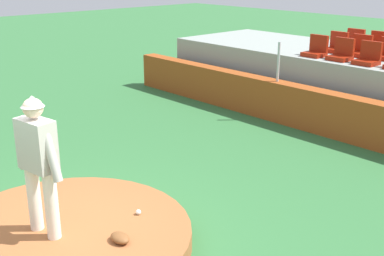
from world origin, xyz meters
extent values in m
plane|color=#306B37|center=(0.00, 0.00, 0.00)|extent=(60.00, 60.00, 0.00)
cylinder|color=#9A5A30|center=(0.00, 0.00, 0.13)|extent=(3.39, 3.39, 0.26)
cylinder|color=white|center=(-0.27, -0.22, 0.71)|extent=(0.17, 0.17, 0.89)
cylinder|color=white|center=(0.08, -0.15, 0.71)|extent=(0.17, 0.17, 0.89)
cube|color=#B7B2A8|center=(-0.10, -0.18, 1.48)|extent=(0.54, 0.35, 0.65)
cylinder|color=#B7B2A8|center=(-0.36, -0.23, 1.44)|extent=(0.27, 0.15, 0.73)
cylinder|color=#B7B2A8|center=(0.17, -0.14, 1.44)|extent=(0.33, 0.17, 0.72)
sphere|color=beige|center=(-0.10, -0.18, 1.94)|extent=(0.25, 0.25, 0.25)
cone|color=#B7B2A8|center=(-0.10, -0.18, 2.03)|extent=(0.33, 0.33, 0.14)
sphere|color=white|center=(0.32, 0.99, 0.30)|extent=(0.07, 0.07, 0.07)
ellipsoid|color=brown|center=(0.73, 0.40, 0.32)|extent=(0.30, 0.20, 0.11)
cube|color=#9A461A|center=(0.00, 6.53, 0.47)|extent=(13.30, 0.40, 0.94)
cylinder|color=silver|center=(-1.69, 6.53, 1.41)|extent=(0.06, 0.06, 0.92)
cube|color=#981E0A|center=(-1.38, 7.48, 1.51)|extent=(0.48, 0.44, 0.10)
cube|color=#981E0A|center=(-1.38, 7.66, 1.76)|extent=(0.48, 0.08, 0.40)
cube|color=#981E0A|center=(-0.70, 7.50, 1.51)|extent=(0.48, 0.44, 0.10)
cube|color=#981E0A|center=(-0.70, 7.68, 1.76)|extent=(0.48, 0.08, 0.40)
cube|color=#981E0A|center=(-0.03, 7.48, 1.51)|extent=(0.48, 0.44, 0.10)
cube|color=#981E0A|center=(-0.03, 7.66, 1.76)|extent=(0.48, 0.08, 0.40)
cube|color=#981E0A|center=(-1.38, 8.36, 1.51)|extent=(0.48, 0.44, 0.10)
cube|color=#981E0A|center=(-1.38, 8.54, 1.76)|extent=(0.48, 0.08, 0.40)
cube|color=#981E0A|center=(-0.70, 8.31, 1.51)|extent=(0.48, 0.44, 0.10)
cube|color=#981E0A|center=(-0.70, 8.49, 1.76)|extent=(0.48, 0.08, 0.40)
cube|color=#981E0A|center=(-1.39, 9.17, 1.51)|extent=(0.48, 0.44, 0.10)
cube|color=#981E0A|center=(-1.39, 9.35, 1.76)|extent=(0.48, 0.08, 0.40)
cube|color=#981E0A|center=(-0.71, 9.17, 1.51)|extent=(0.48, 0.44, 0.10)
cube|color=#981E0A|center=(-0.71, 9.35, 1.76)|extent=(0.48, 0.08, 0.40)
camera|label=1|loc=(5.34, -2.57, 3.58)|focal=46.14mm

